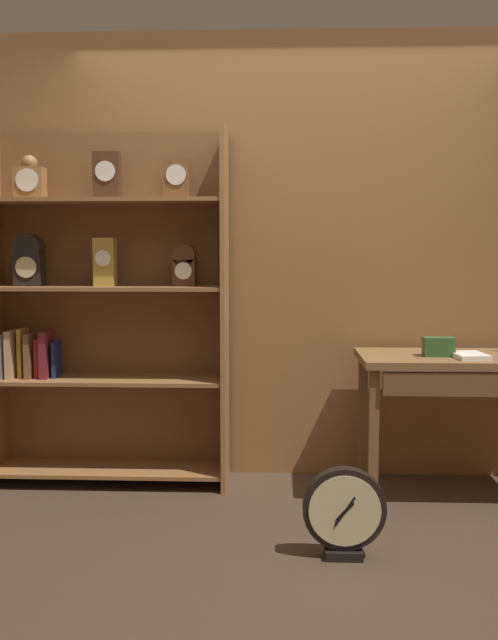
% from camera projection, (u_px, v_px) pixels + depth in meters
% --- Properties ---
extents(ground_plane, '(10.00, 10.00, 0.00)m').
position_uv_depth(ground_plane, '(292.00, 568.00, 2.92)').
color(ground_plane, '#3D2D21').
extents(back_wood_panel, '(4.80, 0.05, 2.60)m').
position_uv_depth(back_wood_panel, '(289.00, 258.00, 4.08)').
color(back_wood_panel, brown).
rests_on(back_wood_panel, ground).
extents(bookshelf, '(1.36, 0.36, 2.02)m').
position_uv_depth(bookshelf, '(103.00, 306.00, 3.96)').
color(bookshelf, brown).
rests_on(bookshelf, ground).
extents(workbench, '(1.17, 0.57, 0.78)m').
position_uv_depth(workbench, '(470.00, 375.00, 3.70)').
color(workbench, brown).
rests_on(workbench, ground).
extents(toolbox_small, '(0.16, 0.09, 0.10)m').
position_uv_depth(toolbox_small, '(439.00, 347.00, 3.68)').
color(toolbox_small, '#2D5123').
rests_on(toolbox_small, workbench).
extents(open_repair_manual, '(0.18, 0.24, 0.02)m').
position_uv_depth(open_repair_manual, '(469.00, 356.00, 3.62)').
color(open_repair_manual, silver).
rests_on(open_repair_manual, workbench).
extents(round_clock_large, '(0.36, 0.11, 0.40)m').
position_uv_depth(round_clock_large, '(344.00, 512.00, 3.00)').
color(round_clock_large, black).
rests_on(round_clock_large, ground).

